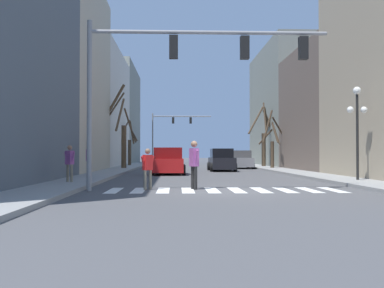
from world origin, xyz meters
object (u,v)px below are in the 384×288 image
at_px(traffic_signal_far, 170,127).
at_px(street_tree_left_mid, 121,131).
at_px(street_tree_right_far, 272,142).
at_px(car_parked_right_near, 221,161).
at_px(pedestrian_near_right_corner, 194,161).
at_px(car_parked_left_far, 168,162).
at_px(car_driving_away_lane, 240,160).
at_px(pedestrian_waiting_at_curb, 70,160).
at_px(traffic_signal_near, 181,63).
at_px(pedestrian_on_right_sidewalk, 148,165).
at_px(street_tree_right_mid, 264,136).
at_px(pedestrian_crossing_street, 88,157).
at_px(street_tree_right_near, 130,143).
at_px(street_lamp_right_corner, 357,114).

bearing_deg(traffic_signal_far, street_tree_left_mid, -99.50).
xyz_separation_m(street_tree_right_far, street_tree_left_mid, (-12.81, -0.24, 0.90)).
xyz_separation_m(car_parked_right_near, pedestrian_near_right_corner, (-2.84, -17.69, 0.28)).
xyz_separation_m(car_parked_left_far, car_driving_away_lane, (6.33, 11.40, -0.04)).
xyz_separation_m(car_parked_left_far, pedestrian_waiting_at_curb, (-4.03, -9.69, 0.27)).
distance_m(traffic_signal_near, street_tree_left_mid, 21.85).
bearing_deg(car_parked_left_far, pedestrian_waiting_at_curb, -22.58).
relative_size(pedestrian_on_right_sidewalk, street_tree_right_mid, 0.25).
distance_m(car_parked_right_near, pedestrian_crossing_street, 13.16).
bearing_deg(street_tree_right_near, pedestrian_crossing_street, -89.85).
distance_m(car_parked_left_far, pedestrian_near_right_corner, 12.06).
xyz_separation_m(street_lamp_right_corner, pedestrian_crossing_street, (-13.06, 4.18, -2.03)).
height_order(street_tree_right_near, street_tree_right_far, street_tree_right_far).
bearing_deg(pedestrian_crossing_street, street_lamp_right_corner, -120.16).
xyz_separation_m(pedestrian_near_right_corner, street_tree_left_mid, (-5.31, 20.59, 2.11)).
bearing_deg(car_parked_left_far, street_lamp_right_corner, 45.30).
bearing_deg(pedestrian_waiting_at_curb, traffic_signal_near, -172.87).
height_order(car_parked_right_near, street_tree_left_mid, street_tree_left_mid).
distance_m(traffic_signal_near, traffic_signal_far, 43.81).
relative_size(car_parked_left_far, pedestrian_near_right_corner, 2.24).
relative_size(pedestrian_near_right_corner, street_tree_right_near, 0.39).
xyz_separation_m(traffic_signal_far, pedestrian_near_right_corner, (1.54, -43.13, -3.85)).
distance_m(pedestrian_near_right_corner, pedestrian_crossing_street, 9.23).
bearing_deg(car_driving_away_lane, street_tree_right_mid, -47.61).
distance_m(pedestrian_on_right_sidewalk, street_tree_left_mid, 21.13).
distance_m(street_lamp_right_corner, car_parked_right_near, 15.37).
distance_m(pedestrian_on_right_sidewalk, street_tree_right_near, 30.34).
relative_size(pedestrian_crossing_street, street_tree_left_mid, 0.24).
bearing_deg(pedestrian_near_right_corner, car_parked_left_far, 167.15).
bearing_deg(traffic_signal_far, traffic_signal_near, -88.63).
height_order(traffic_signal_near, car_driving_away_lane, traffic_signal_near).
bearing_deg(traffic_signal_far, street_lamp_right_corner, -77.04).
xyz_separation_m(car_parked_left_far, pedestrian_near_right_corner, (1.19, -12.00, 0.28)).
xyz_separation_m(pedestrian_near_right_corner, street_tree_right_mid, (7.79, 25.82, 1.92)).
bearing_deg(street_lamp_right_corner, car_driving_away_lane, 97.05).
distance_m(pedestrian_waiting_at_curb, street_tree_right_mid, 26.94).
distance_m(street_lamp_right_corner, pedestrian_on_right_sidewalk, 10.22).
bearing_deg(street_tree_right_mid, car_parked_left_far, -123.02).
relative_size(pedestrian_on_right_sidewalk, street_tree_left_mid, 0.22).
bearing_deg(pedestrian_crossing_street, pedestrian_on_right_sidewalk, -166.41).
relative_size(traffic_signal_far, street_tree_right_mid, 1.30).
distance_m(pedestrian_on_right_sidewalk, street_tree_right_mid, 27.71).
bearing_deg(car_driving_away_lane, pedestrian_waiting_at_curb, 153.84).
xyz_separation_m(car_parked_right_near, car_parked_left_far, (-4.03, -5.69, -0.00)).
xyz_separation_m(car_parked_right_near, street_tree_right_far, (4.66, 3.15, 1.49)).
bearing_deg(street_tree_left_mid, street_tree_right_far, 1.07).
distance_m(pedestrian_on_right_sidewalk, street_tree_right_far, 22.94).
bearing_deg(car_parked_right_near, pedestrian_waiting_at_curb, 152.35).
bearing_deg(traffic_signal_far, street_tree_right_near, -106.72).
xyz_separation_m(street_lamp_right_corner, street_tree_left_mid, (-12.94, 17.32, 0.02)).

